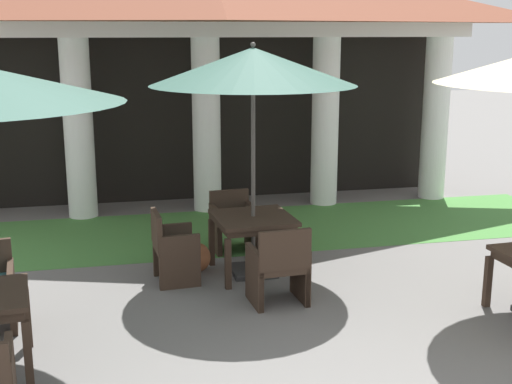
% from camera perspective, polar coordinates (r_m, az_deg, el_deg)
% --- Properties ---
extents(background_pavilion, '(9.50, 3.03, 4.35)m').
position_cam_1_polar(background_pavilion, '(11.37, -4.43, 15.12)').
color(background_pavilion, white).
rests_on(background_pavilion, ground).
extents(lawn_strip, '(11.30, 2.47, 0.01)m').
position_cam_1_polar(lawn_strip, '(10.39, -3.01, -3.29)').
color(lawn_strip, '#47843D').
rests_on(lawn_strip, ground).
extents(patio_table_mid_left, '(1.01, 1.01, 0.75)m').
position_cam_1_polar(patio_table_mid_left, '(8.44, -0.24, -2.70)').
color(patio_table_mid_left, '#38281E').
rests_on(patio_table_mid_left, ground).
extents(patio_umbrella_mid_left, '(2.48, 2.48, 2.86)m').
position_cam_1_polar(patio_umbrella_mid_left, '(8.12, -0.25, 10.39)').
color(patio_umbrella_mid_left, '#2D2D2D').
rests_on(patio_umbrella_mid_left, ground).
extents(patio_chair_mid_left_west, '(0.54, 0.60, 0.89)m').
position_cam_1_polar(patio_chair_mid_left_west, '(8.29, -7.00, -4.76)').
color(patio_chair_mid_left_west, '#38281E').
rests_on(patio_chair_mid_left_west, ground).
extents(patio_chair_mid_left_north, '(0.62, 0.58, 0.81)m').
position_cam_1_polar(patio_chair_mid_left_north, '(9.45, -1.96, -2.57)').
color(patio_chair_mid_left_north, '#38281E').
rests_on(patio_chair_mid_left_north, ground).
extents(patio_chair_mid_left_south, '(0.65, 0.58, 0.91)m').
position_cam_1_polar(patio_chair_mid_left_south, '(7.58, 1.93, -6.36)').
color(patio_chair_mid_left_south, '#38281E').
rests_on(patio_chair_mid_left_south, ground).
extents(terracotta_urn, '(0.33, 0.33, 0.45)m').
position_cam_1_polar(terracotta_urn, '(8.67, -4.93, -5.49)').
color(terracotta_urn, '#9E5633').
rests_on(terracotta_urn, ground).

